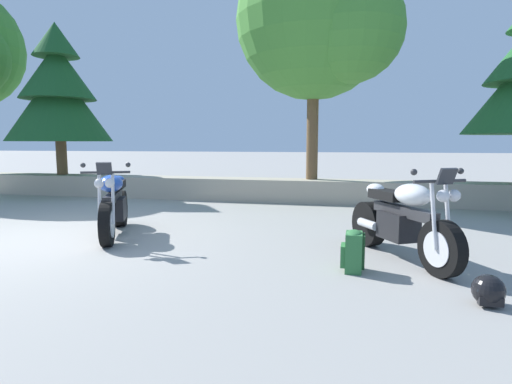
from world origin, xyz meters
The scene contains 8 objects.
ground_plane centered at (0.00, 0.00, 0.00)m, with size 120.00×120.00×0.00m, color gray.
stone_wall centered at (0.00, 4.80, 0.28)m, with size 36.00×0.80×0.55m, color #A89E89.
motorcycle_blue_near_left centered at (0.85, 0.43, 0.49)m, with size 1.07×1.95×1.18m.
motorcycle_white_centre centered at (5.05, 0.02, 0.49)m, with size 1.20×1.87×1.18m.
rider_backpack centered at (4.47, -0.60, 0.24)m, with size 0.26×0.30×0.47m.
rider_helmet centered at (5.64, -1.35, 0.14)m, with size 0.28×0.28×0.28m.
pine_tree_mid_left centered at (-3.55, 4.92, 2.84)m, with size 2.79×2.79×4.16m.
leafy_tree_mid_right centered at (3.66, 4.82, 4.21)m, with size 3.86×3.68×5.59m.
Camera 1 is at (4.44, -5.26, 1.44)m, focal length 29.10 mm.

